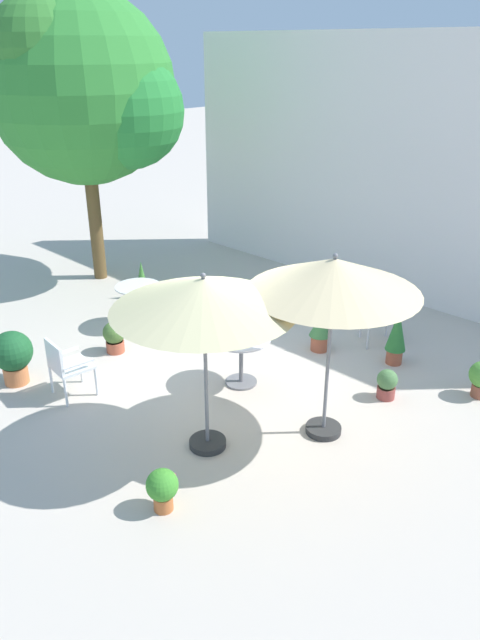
{
  "coord_description": "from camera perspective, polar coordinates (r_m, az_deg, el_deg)",
  "views": [
    {
      "loc": [
        5.48,
        -5.31,
        4.36
      ],
      "look_at": [
        0.0,
        0.36,
        0.73
      ],
      "focal_mm": 33.77,
      "sensor_mm": 36.0,
      "label": 1
    }
  ],
  "objects": [
    {
      "name": "patio_umbrella_0",
      "position": [
        6.67,
        8.89,
        4.02
      ],
      "size": [
        1.95,
        1.95,
        2.31
      ],
      "color": "#2D2D2D",
      "rests_on": "ground"
    },
    {
      "name": "potted_plant_5",
      "position": [
        9.13,
        14.62,
        -1.39
      ],
      "size": [
        0.3,
        0.3,
        0.87
      ],
      "color": "#A85239",
      "rests_on": "ground"
    },
    {
      "name": "villa_facade",
      "position": [
        11.34,
        14.77,
        13.45
      ],
      "size": [
        9.69,
        0.3,
        4.59
      ],
      "primitive_type": "cube",
      "color": "white",
      "rests_on": "ground"
    },
    {
      "name": "shade_tree",
      "position": [
        11.92,
        -14.45,
        20.56
      ],
      "size": [
        3.58,
        3.41,
        5.32
      ],
      "color": "brown",
      "rests_on": "ground"
    },
    {
      "name": "potted_plant_7",
      "position": [
        10.84,
        6.67,
        2.3
      ],
      "size": [
        0.25,
        0.25,
        0.48
      ],
      "color": "#99452F",
      "rests_on": "ground"
    },
    {
      "name": "potted_plant_4",
      "position": [
        11.36,
        -9.27,
        3.71
      ],
      "size": [
        0.24,
        0.24,
        0.72
      ],
      "color": "#C15A35",
      "rests_on": "ground"
    },
    {
      "name": "cafe_table_1",
      "position": [
        8.3,
        0.11,
        -3.0
      ],
      "size": [
        0.82,
        0.82,
        0.71
      ],
      "color": "silver",
      "rests_on": "ground"
    },
    {
      "name": "potted_plant_6",
      "position": [
        9.36,
        7.62,
        -0.98
      ],
      "size": [
        0.34,
        0.34,
        0.61
      ],
      "color": "#A8543A",
      "rests_on": "ground"
    },
    {
      "name": "patio_chair_0",
      "position": [
        9.64,
        12.6,
        0.8
      ],
      "size": [
        0.65,
        0.65,
        0.94
      ],
      "color": "silver",
      "rests_on": "ground"
    },
    {
      "name": "potted_plant_0",
      "position": [
        9.45,
        -11.8,
        -1.49
      ],
      "size": [
        0.35,
        0.35,
        0.5
      ],
      "color": "#AD5239",
      "rests_on": "ground"
    },
    {
      "name": "potted_plant_2",
      "position": [
        8.33,
        13.74,
        -5.88
      ],
      "size": [
        0.28,
        0.28,
        0.42
      ],
      "color": "#98433C",
      "rests_on": "ground"
    },
    {
      "name": "patio_umbrella_1",
      "position": [
        6.37,
        -3.46,
        2.29
      ],
      "size": [
        2.03,
        2.03,
        2.19
      ],
      "color": "#2D2D2D",
      "rests_on": "ground"
    },
    {
      "name": "cafe_table_0",
      "position": [
        10.14,
        -9.56,
        2.06
      ],
      "size": [
        0.76,
        0.76,
        0.73
      ],
      "color": "silver",
      "rests_on": "ground"
    },
    {
      "name": "ground_plane",
      "position": [
        8.79,
        -1.63,
        -5.03
      ],
      "size": [
        60.0,
        60.0,
        0.0
      ],
      "primitive_type": "plane",
      "color": "beige"
    },
    {
      "name": "potted_plant_3",
      "position": [
        6.36,
        -7.35,
        -15.48
      ],
      "size": [
        0.33,
        0.34,
        0.48
      ],
      "color": "#B76333",
      "rests_on": "ground"
    },
    {
      "name": "patio_chair_1",
      "position": [
        8.33,
        -16.19,
        -4.02
      ],
      "size": [
        0.54,
        0.53,
        0.84
      ],
      "color": "white",
      "rests_on": "ground"
    },
    {
      "name": "potted_plant_1",
      "position": [
        8.91,
        -20.73,
        -3.07
      ],
      "size": [
        0.56,
        0.56,
        0.78
      ],
      "color": "#CA7241",
      "rests_on": "ground"
    }
  ]
}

